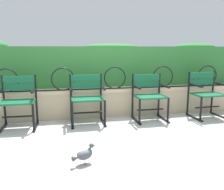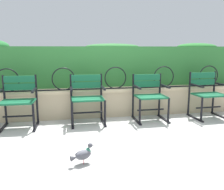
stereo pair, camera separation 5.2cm
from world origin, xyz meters
The scene contains 9 objects.
ground_plane centered at (0.00, 0.00, 0.00)m, with size 60.00×60.00×0.00m, color #B7B5AF.
stone_wall centered at (0.00, 0.97, 0.27)m, with size 6.82×0.41×0.53m.
iron_arch_fence centered at (-0.24, 0.90, 0.71)m, with size 6.30×0.02×0.42m.
hedge_row centered at (-0.02, 1.46, 0.95)m, with size 6.69×0.61×0.93m.
park_chair_leftmost centered at (-1.49, 0.53, 0.46)m, with size 0.58×0.53×0.85m.
park_chair_centre_left centered at (-0.37, 0.56, 0.46)m, with size 0.58×0.52×0.84m.
park_chair_centre_right centered at (0.76, 0.55, 0.45)m, with size 0.56×0.52×0.82m.
park_chair_rightmost centered at (1.88, 0.52, 0.46)m, with size 0.61×0.55×0.85m.
pigeon_far_side centered at (-0.55, -1.00, 0.11)m, with size 0.28×0.18×0.22m.
Camera 1 is at (-0.75, -3.56, 1.28)m, focal length 39.04 mm.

